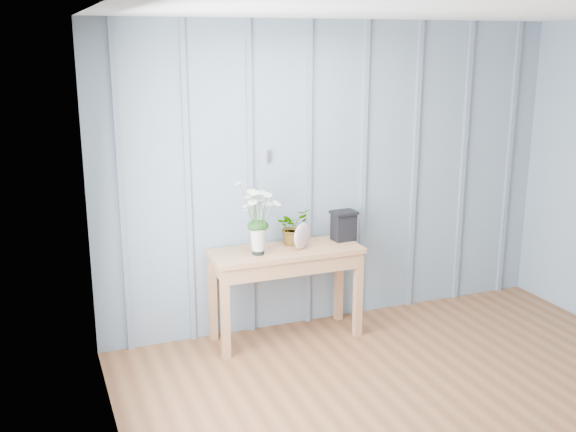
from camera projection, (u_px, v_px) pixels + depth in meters
name	position (u px, v px, depth m)	size (l,w,h in m)	color
room_shell	(429.00, 98.00, 4.19)	(4.00, 4.50, 2.50)	#7F93A3
sideboard	(286.00, 263.00, 5.31)	(1.20, 0.45, 0.75)	#AB744A
daisy_vase	(258.00, 208.00, 5.06)	(0.41, 0.31, 0.58)	black
spider_plant	(292.00, 227.00, 5.38)	(0.26, 0.22, 0.29)	#143C12
felt_disc_vessel	(302.00, 236.00, 5.26)	(0.21, 0.06, 0.21)	#94586E
carved_box	(344.00, 225.00, 5.49)	(0.21, 0.17, 0.24)	black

